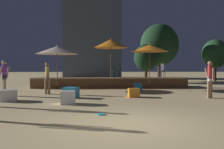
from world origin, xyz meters
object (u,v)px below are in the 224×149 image
cube_seat_1 (71,93)px  cube_seat_4 (134,93)px  patio_umbrella_2 (149,48)px  frisbee_disc (101,114)px  bistro_chair_2 (162,69)px  cube_seat_0 (9,95)px  cube_seat_2 (138,87)px  person_4 (47,77)px  bistro_chair_1 (116,69)px  person_2 (210,78)px  patio_umbrella_0 (111,44)px  background_tree_1 (159,45)px  bistro_chair_0 (162,69)px  person_3 (4,77)px  background_tree_2 (146,58)px  background_tree_0 (215,54)px  cube_seat_3 (68,97)px  patio_umbrella_1 (57,50)px

cube_seat_1 → cube_seat_4: (2.90, 0.15, -0.04)m
patio_umbrella_2 → frisbee_disc: patio_umbrella_2 is taller
frisbee_disc → bistro_chair_2: bearing=67.2°
cube_seat_4 → frisbee_disc: bearing=-109.6°
cube_seat_0 → cube_seat_2: cube_seat_0 is taller
person_4 → bistro_chair_2: person_4 is taller
patio_umbrella_2 → frisbee_disc: 9.40m
patio_umbrella_2 → bistro_chair_1: (-2.06, 1.41, -1.34)m
person_2 → patio_umbrella_0: bearing=98.8°
background_tree_1 → bistro_chair_0: bearing=-101.9°
patio_umbrella_2 → bistro_chair_1: patio_umbrella_2 is taller
patio_umbrella_0 → person_3: (-5.37, -3.84, -1.97)m
cube_seat_2 → background_tree_2: bearing=76.7°
background_tree_0 → person_4: bearing=-141.4°
cube_seat_3 → background_tree_1: bearing=64.6°
person_4 → frisbee_disc: size_ratio=6.71×
background_tree_2 → background_tree_0: bearing=14.6°
cube_seat_3 → bistro_chair_1: bistro_chair_1 is taller
cube_seat_0 → background_tree_1: background_tree_1 is taller
cube_seat_0 → bistro_chair_1: size_ratio=0.86×
person_3 → cube_seat_2: bearing=-103.7°
patio_umbrella_1 → person_2: size_ratio=1.65×
cube_seat_2 → patio_umbrella_2: bearing=54.8°
person_4 → background_tree_0: bearing=-157.6°
cube_seat_0 → person_2: bearing=4.0°
cube_seat_0 → background_tree_1: 16.89m
bistro_chair_1 → background_tree_0: (10.20, 6.95, 1.43)m
cube_seat_1 → background_tree_2: bearing=63.7°
cube_seat_0 → cube_seat_4: (5.35, 1.12, -0.03)m
cube_seat_4 → bistro_chair_0: bearing=63.5°
cube_seat_1 → cube_seat_4: 2.91m
cube_seat_0 → person_2: person_2 is taller
cube_seat_3 → person_3: person_3 is taller
cube_seat_1 → patio_umbrella_0: bearing=67.6°
cube_seat_0 → frisbee_disc: cube_seat_0 is taller
patio_umbrella_2 → cube_seat_1: 6.69m
cube_seat_1 → frisbee_disc: 4.33m
cube_seat_2 → person_2: (2.77, -3.45, 0.68)m
cube_seat_1 → bistro_chair_2: size_ratio=0.84×
bistro_chair_0 → cube_seat_1: bearing=-66.2°
cube_seat_0 → bistro_chair_2: bistro_chair_2 is taller
patio_umbrella_1 → background_tree_2: bearing=44.0°
bistro_chair_0 → person_4: bearing=-82.0°
patio_umbrella_1 → background_tree_0: 16.33m
person_4 → background_tree_2: (6.79, 9.30, 1.35)m
cube_seat_1 → cube_seat_3: cube_seat_3 is taller
cube_seat_0 → background_tree_0: size_ratio=0.19×
frisbee_disc → bistro_chair_0: bearing=66.5°
patio_umbrella_1 → background_tree_1: bearing=44.7°
cube_seat_3 → person_2: bearing=13.8°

